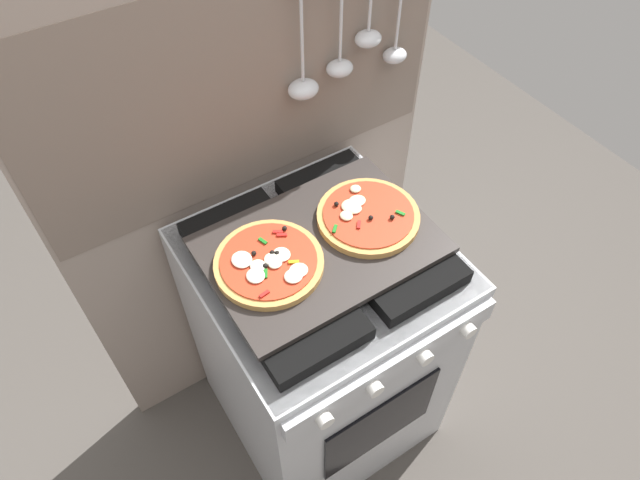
{
  "coord_description": "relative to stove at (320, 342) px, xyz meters",
  "views": [
    {
      "loc": [
        -0.47,
        -0.73,
        1.96
      ],
      "look_at": [
        0.0,
        0.0,
        0.93
      ],
      "focal_mm": 32.12,
      "sensor_mm": 36.0,
      "label": 1
    }
  ],
  "objects": [
    {
      "name": "pizza_right",
      "position": [
        0.14,
        0.0,
        0.48
      ],
      "size": [
        0.25,
        0.25,
        0.03
      ],
      "color": "tan",
      "rests_on": "baking_tray"
    },
    {
      "name": "pizza_left",
      "position": [
        -0.14,
        0.01,
        0.48
      ],
      "size": [
        0.25,
        0.25,
        0.03
      ],
      "color": "tan",
      "rests_on": "baking_tray"
    },
    {
      "name": "kitchen_backsplash",
      "position": [
        0.0,
        0.34,
        0.34
      ],
      "size": [
        1.1,
        0.09,
        1.55
      ],
      "color": "gray",
      "rests_on": "ground_plane"
    },
    {
      "name": "ground_plane",
      "position": [
        0.0,
        0.0,
        -0.45
      ],
      "size": [
        4.0,
        4.0,
        0.0
      ],
      "primitive_type": "plane",
      "color": "#4C4742"
    },
    {
      "name": "baking_tray",
      "position": [
        0.0,
        0.0,
        0.46
      ],
      "size": [
        0.54,
        0.38,
        0.02
      ],
      "primitive_type": "cube",
      "color": "#2D2826",
      "rests_on": "stove"
    },
    {
      "name": "stove",
      "position": [
        0.0,
        0.0,
        0.0
      ],
      "size": [
        0.6,
        0.64,
        0.9
      ],
      "color": "#B7BABF",
      "rests_on": "ground_plane"
    }
  ]
}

